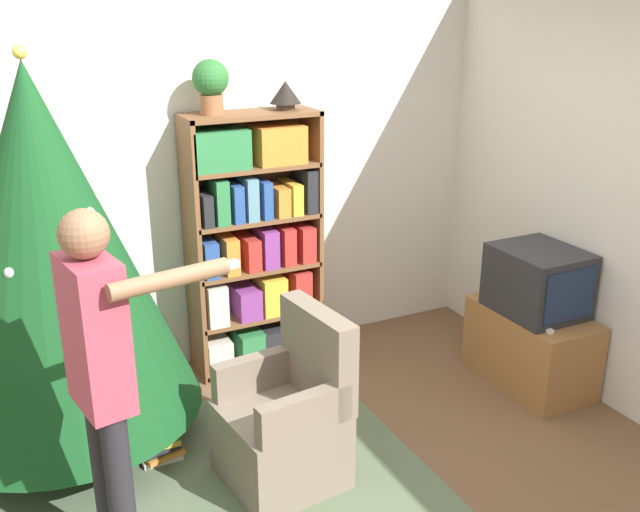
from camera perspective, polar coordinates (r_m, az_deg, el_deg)
name	(u,v)px	position (r m, az deg, el deg)	size (l,w,h in m)	color
wall_back	(209,176)	(4.77, -8.87, 6.37)	(8.00, 0.10, 2.60)	silver
bookshelf	(253,245)	(4.72, -5.35, 0.87)	(0.87, 0.34, 1.73)	brown
tv_stand	(530,347)	(4.88, 16.48, -6.99)	(0.47, 0.82, 0.51)	#996638
television	(538,281)	(4.70, 17.04, -1.92)	(0.47, 0.55, 0.42)	#28282D
game_remote	(545,328)	(4.52, 17.55, -5.55)	(0.04, 0.12, 0.02)	white
christmas_tree	(46,249)	(3.97, -21.04, 0.56)	(1.50, 1.50, 2.19)	#4C3323
armchair	(287,423)	(3.79, -2.62, -13.19)	(0.63, 0.62, 0.92)	#7A6B5B
standing_person	(102,371)	(3.01, -17.04, -8.82)	(0.68, 0.46, 1.66)	#232328
potted_plant	(211,83)	(4.43, -8.73, 13.54)	(0.22, 0.22, 0.33)	#935B38
table_lamp	(285,93)	(4.61, -2.79, 12.86)	(0.20, 0.20, 0.18)	#473828
book_pile_near_tree	(161,450)	(4.15, -12.59, -14.93)	(0.24, 0.19, 0.12)	beige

